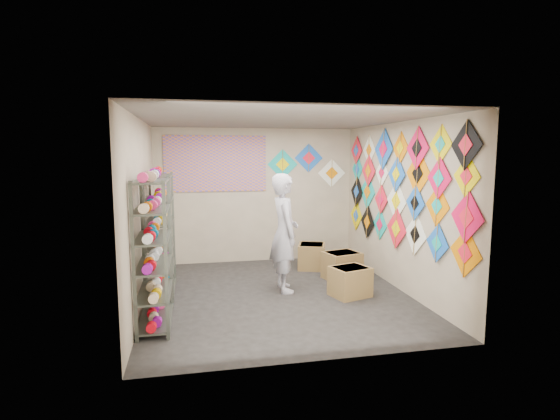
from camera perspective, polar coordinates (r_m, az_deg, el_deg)
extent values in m
plane|color=black|center=(6.98, -0.32, -10.98)|extent=(4.50, 4.50, 0.00)
plane|color=#B9A98D|center=(8.88, -3.16, 1.90)|extent=(4.00, 0.00, 4.00)
plane|color=#B9A98D|center=(4.52, 5.27, -3.51)|extent=(4.00, 0.00, 4.00)
plane|color=#B9A98D|center=(6.59, -17.64, -0.37)|extent=(0.00, 4.50, 4.50)
plane|color=#B9A98D|center=(7.33, 15.20, 0.48)|extent=(0.00, 4.50, 4.50)
plane|color=slate|center=(6.64, -0.33, 11.71)|extent=(4.50, 4.50, 0.00)
cube|color=#4C5147|center=(5.80, -16.19, -5.36)|extent=(0.40, 1.10, 1.90)
cube|color=#4C5147|center=(7.07, -15.37, -3.05)|extent=(0.40, 1.10, 1.90)
cylinder|color=#FF3180|center=(5.32, -16.63, -5.49)|extent=(0.12, 0.10, 0.12)
cylinder|color=#EB6305|center=(5.50, -16.46, -5.05)|extent=(0.12, 0.10, 0.12)
cylinder|color=#F2B602|center=(5.69, -16.30, -4.63)|extent=(0.12, 0.10, 0.12)
cylinder|color=white|center=(5.88, -16.15, -4.25)|extent=(0.12, 0.10, 0.12)
cylinder|color=red|center=(6.06, -16.01, -3.89)|extent=(0.12, 0.10, 0.12)
cylinder|color=#9C0F9F|center=(6.25, -15.88, -3.55)|extent=(0.12, 0.10, 0.12)
cylinder|color=beige|center=(6.59, -15.66, -2.99)|extent=(0.12, 0.10, 0.12)
cylinder|color=#006991|center=(6.77, -15.55, -2.70)|extent=(0.12, 0.10, 0.12)
cylinder|color=#FF3180|center=(6.96, -15.44, -2.43)|extent=(0.12, 0.10, 0.12)
cylinder|color=#EB6305|center=(7.15, -15.34, -2.17)|extent=(0.12, 0.10, 0.12)
cylinder|color=#F2B602|center=(7.34, -15.25, -1.92)|extent=(0.12, 0.10, 0.12)
cylinder|color=white|center=(7.53, -15.16, -1.69)|extent=(0.12, 0.10, 0.12)
cube|color=orange|center=(5.83, 23.06, -5.15)|extent=(0.02, 0.63, 0.63)
cube|color=blue|center=(6.32, 19.84, -4.12)|extent=(0.03, 0.54, 0.54)
cube|color=white|center=(6.85, 17.26, -3.07)|extent=(0.03, 0.64, 0.64)
cube|color=red|center=(7.35, 14.95, -2.37)|extent=(0.02, 0.67, 0.67)
cube|color=#0FB1A5|center=(7.96, 12.92, -1.85)|extent=(0.01, 0.56, 0.56)
cube|color=black|center=(8.43, 11.34, -1.53)|extent=(0.02, 0.62, 0.62)
cube|color=#F3DC00|center=(9.00, 9.93, -0.71)|extent=(0.02, 0.61, 0.61)
cube|color=#E80B48|center=(5.74, 23.21, -0.87)|extent=(0.03, 0.65, 0.65)
cube|color=orange|center=(6.31, 19.85, 0.54)|extent=(0.03, 0.58, 0.58)
cube|color=blue|center=(6.79, 17.23, 0.89)|extent=(0.02, 0.54, 0.54)
cube|color=white|center=(7.36, 14.95, 1.16)|extent=(0.02, 0.68, 0.68)
cube|color=red|center=(7.85, 13.05, 1.36)|extent=(0.01, 0.51, 0.51)
cube|color=#0FB1A5|center=(8.43, 11.36, 2.37)|extent=(0.03, 0.68, 0.68)
cube|color=black|center=(8.90, 9.98, 2.39)|extent=(0.04, 0.61, 0.61)
cube|color=#F3DC00|center=(5.76, 23.20, 4.09)|extent=(0.03, 0.53, 0.53)
cube|color=#E80B48|center=(6.23, 20.05, 3.94)|extent=(0.02, 0.57, 0.57)
cube|color=orange|center=(6.75, 17.57, 4.58)|extent=(0.03, 0.69, 0.69)
cube|color=blue|center=(7.32, 14.96, 4.54)|extent=(0.03, 0.58, 0.58)
cube|color=white|center=(7.85, 13.17, 4.80)|extent=(0.02, 0.51, 0.51)
cube|color=red|center=(8.35, 11.47, 5.05)|extent=(0.01, 0.60, 0.60)
cube|color=#0FB1A5|center=(8.91, 10.07, 5.28)|extent=(0.01, 0.53, 0.53)
cube|color=black|center=(5.76, 23.14, 7.83)|extent=(0.02, 0.62, 0.62)
cube|color=#F3DC00|center=(6.26, 20.24, 8.06)|extent=(0.03, 0.54, 0.54)
cube|color=#E80B48|center=(6.75, 17.49, 7.73)|extent=(0.03, 0.64, 0.64)
cube|color=orange|center=(7.25, 15.47, 7.83)|extent=(0.03, 0.52, 0.52)
cube|color=blue|center=(7.77, 13.37, 7.76)|extent=(0.04, 0.72, 0.72)
cube|color=white|center=(8.38, 11.58, 7.67)|extent=(0.01, 0.57, 0.57)
cube|color=red|center=(8.92, 9.95, 7.68)|extent=(0.02, 0.56, 0.56)
cube|color=#0FB1A5|center=(8.93, 0.33, 5.97)|extent=(0.62, 0.02, 0.62)
cube|color=blue|center=(9.05, 3.76, 6.79)|extent=(0.60, 0.02, 0.60)
cube|color=white|center=(9.21, 6.76, 4.80)|extent=(0.59, 0.02, 0.59)
cube|color=#674EA9|center=(8.74, -8.40, 6.01)|extent=(2.00, 0.01, 1.10)
imported|color=silver|center=(6.97, 0.56, -2.99)|extent=(0.73, 0.51, 1.89)
cube|color=brown|center=(6.94, 9.13, -9.22)|extent=(0.66, 0.60, 0.46)
cube|color=brown|center=(7.82, 8.10, -7.21)|extent=(0.69, 0.62, 0.48)
cube|color=brown|center=(8.46, 4.15, -6.03)|extent=(0.64, 0.67, 0.47)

